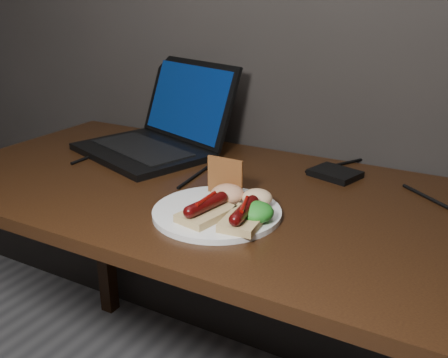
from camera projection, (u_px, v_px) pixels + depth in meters
desk at (211, 222)px, 1.21m from camera, size 1.40×0.70×0.75m
laptop at (159, 133)px, 1.44m from camera, size 0.46×0.45×0.25m
hard_drive at (335, 173)px, 1.25m from camera, size 0.13×0.12×0.02m
desk_cables at (248, 169)px, 1.29m from camera, size 0.92×0.44×0.01m
plate at (217, 212)px, 1.03m from camera, size 0.27×0.27×0.01m
bread_sausage_center at (206, 210)px, 0.99m from camera, size 0.09×0.13×0.04m
bread_sausage_right at (244, 216)px, 0.96m from camera, size 0.08×0.12×0.04m
crispbread at (225, 177)px, 1.09m from camera, size 0.09×0.01×0.08m
salad_greens at (256, 212)px, 0.97m from camera, size 0.07×0.07×0.04m
salsa_mound at (227, 194)px, 1.06m from camera, size 0.07×0.07×0.04m
coleslaw_mound at (257, 198)px, 1.04m from camera, size 0.06×0.06×0.04m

